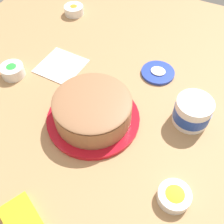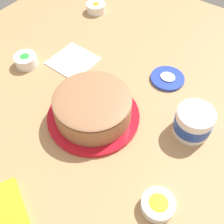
{
  "view_description": "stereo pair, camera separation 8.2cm",
  "coord_description": "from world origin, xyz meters",
  "views": [
    {
      "loc": [
        -0.2,
        0.47,
        0.68
      ],
      "look_at": [
        0.03,
        0.01,
        0.04
      ],
      "focal_mm": 44.57,
      "sensor_mm": 36.0,
      "label": 1
    },
    {
      "loc": [
        -0.27,
        0.43,
        0.68
      ],
      "look_at": [
        0.03,
        0.01,
        0.04
      ],
      "focal_mm": 44.57,
      "sensor_mm": 36.0,
      "label": 2
    }
  ],
  "objects": [
    {
      "name": "ground_plane",
      "position": [
        0.0,
        0.0,
        0.0
      ],
      "size": [
        1.54,
        1.54,
        0.0
      ],
      "primitive_type": "plane",
      "color": "tan"
    },
    {
      "name": "frosted_cake",
      "position": [
        0.08,
        0.04,
        0.05
      ],
      "size": [
        0.28,
        0.28,
        0.1
      ],
      "color": "red",
      "rests_on": "ground_plane"
    },
    {
      "name": "frosting_tub",
      "position": [
        -0.19,
        -0.08,
        0.04
      ],
      "size": [
        0.11,
        0.11,
        0.09
      ],
      "color": "white",
      "rests_on": "ground_plane"
    },
    {
      "name": "frosting_tub_lid",
      "position": [
        -0.03,
        -0.23,
        0.01
      ],
      "size": [
        0.12,
        0.12,
        0.02
      ],
      "color": "#233DAD",
      "rests_on": "ground_plane"
    },
    {
      "name": "sprinkle_bowl_orange",
      "position": [
        0.42,
        -0.42,
        0.02
      ],
      "size": [
        0.08,
        0.08,
        0.04
      ],
      "color": "white",
      "rests_on": "ground_plane"
    },
    {
      "name": "sprinkle_bowl_green",
      "position": [
        0.42,
        -0.01,
        0.02
      ],
      "size": [
        0.08,
        0.08,
        0.04
      ],
      "color": "white",
      "rests_on": "ground_plane"
    },
    {
      "name": "sprinkle_bowl_yellow",
      "position": [
        -0.22,
        0.17,
        0.02
      ],
      "size": [
        0.08,
        0.08,
        0.03
      ],
      "color": "white",
      "rests_on": "ground_plane"
    },
    {
      "name": "candy_box_lower",
      "position": [
        0.07,
        0.39,
        0.01
      ],
      "size": [
        0.16,
        0.13,
        0.02
      ],
      "primitive_type": "cube",
      "rotation": [
        0.0,
        0.0,
        -0.47
      ],
      "color": "yellow",
      "rests_on": "ground_plane"
    },
    {
      "name": "paper_napkin",
      "position": [
        0.29,
        -0.12,
        0.0
      ],
      "size": [
        0.16,
        0.16,
        0.01
      ],
      "primitive_type": "cube",
      "rotation": [
        0.0,
        0.0,
        -0.05
      ],
      "color": "white",
      "rests_on": "ground_plane"
    }
  ]
}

